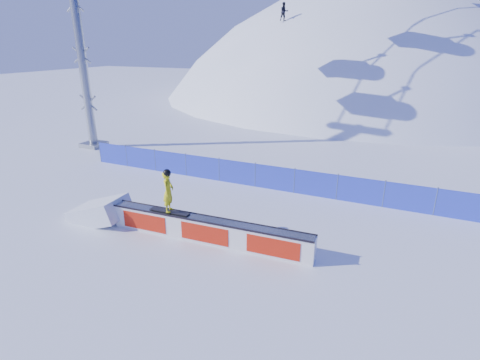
% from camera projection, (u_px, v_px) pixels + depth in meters
% --- Properties ---
extents(ground, '(160.00, 160.00, 0.00)m').
position_uv_depth(ground, '(235.00, 229.00, 14.43)').
color(ground, white).
rests_on(ground, ground).
extents(snow_hill, '(64.00, 64.00, 64.00)m').
position_uv_depth(snow_hill, '(353.00, 216.00, 56.58)').
color(snow_hill, white).
rests_on(snow_hill, ground).
extents(safety_fence, '(22.05, 0.05, 1.30)m').
position_uv_depth(safety_fence, '(274.00, 178.00, 18.07)').
color(safety_fence, blue).
rests_on(safety_fence, ground).
extents(rail_box, '(7.74, 0.90, 0.93)m').
position_uv_depth(rail_box, '(207.00, 230.00, 13.36)').
color(rail_box, white).
rests_on(rail_box, ground).
extents(snow_ramp, '(2.42, 1.58, 1.47)m').
position_uv_depth(snow_ramp, '(101.00, 220.00, 15.19)').
color(snow_ramp, white).
rests_on(snow_ramp, ground).
extents(snowboarder, '(1.58, 0.64, 1.64)m').
position_uv_depth(snowboarder, '(168.00, 191.00, 13.44)').
color(snowboarder, black).
rests_on(snowboarder, rail_box).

